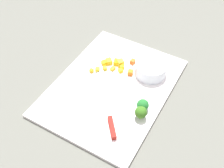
{
  "coord_description": "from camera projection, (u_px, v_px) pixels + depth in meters",
  "views": [
    {
      "loc": [
        0.54,
        0.31,
        0.72
      ],
      "look_at": [
        0.0,
        0.0,
        0.02
      ],
      "focal_mm": 45.33,
      "sensor_mm": 36.0,
      "label": 1
    }
  ],
  "objects": [
    {
      "name": "carrot_dice_1",
      "position": [
        130.0,
        73.0,
        0.97
      ],
      "size": [
        0.02,
        0.02,
        0.02
      ],
      "primitive_type": "cube",
      "rotation": [
        0.0,
        0.0,
        1.84
      ],
      "color": "orange",
      "rests_on": "cutting_board"
    },
    {
      "name": "cutting_board",
      "position": [
        112.0,
        87.0,
        0.95
      ],
      "size": [
        0.48,
        0.36,
        0.01
      ],
      "primitive_type": "cube",
      "color": "white",
      "rests_on": "ground_plane"
    },
    {
      "name": "pepper_dice_2",
      "position": [
        105.0,
        68.0,
        0.99
      ],
      "size": [
        0.02,
        0.02,
        0.01
      ],
      "primitive_type": "cube",
      "rotation": [
        0.0,
        0.0,
        2.57
      ],
      "color": "yellow",
      "rests_on": "cutting_board"
    },
    {
      "name": "pepper_dice_0",
      "position": [
        121.0,
        70.0,
        0.98
      ],
      "size": [
        0.02,
        0.02,
        0.01
      ],
      "primitive_type": "cube",
      "rotation": [
        0.0,
        0.0,
        0.94
      ],
      "color": "yellow",
      "rests_on": "cutting_board"
    },
    {
      "name": "ground_plane",
      "position": [
        112.0,
        88.0,
        0.95
      ],
      "size": [
        4.0,
        4.0,
        0.0
      ],
      "primitive_type": "plane",
      "color": "#64665B"
    },
    {
      "name": "pepper_dice_4",
      "position": [
        97.0,
        70.0,
        0.99
      ],
      "size": [
        0.02,
        0.02,
        0.01
      ],
      "primitive_type": "cube",
      "rotation": [
        0.0,
        0.0,
        0.45
      ],
      "color": "yellow",
      "rests_on": "cutting_board"
    },
    {
      "name": "pepper_dice_6",
      "position": [
        109.0,
        61.0,
        1.01
      ],
      "size": [
        0.03,
        0.03,
        0.02
      ],
      "primitive_type": "cube",
      "rotation": [
        0.0,
        0.0,
        0.87
      ],
      "color": "yellow",
      "rests_on": "cutting_board"
    },
    {
      "name": "broccoli_floret_1",
      "position": [
        141.0,
        112.0,
        0.84
      ],
      "size": [
        0.04,
        0.04,
        0.04
      ],
      "color": "#92BE59",
      "rests_on": "cutting_board"
    },
    {
      "name": "pepper_dice_9",
      "position": [
        92.0,
        71.0,
        0.98
      ],
      "size": [
        0.01,
        0.01,
        0.01
      ],
      "primitive_type": "cube",
      "rotation": [
        0.0,
        0.0,
        3.02
      ],
      "color": "yellow",
      "rests_on": "cutting_board"
    },
    {
      "name": "prep_bowl",
      "position": [
        151.0,
        69.0,
        0.97
      ],
      "size": [
        0.11,
        0.11,
        0.04
      ],
      "primitive_type": "cylinder",
      "color": "white",
      "rests_on": "cutting_board"
    },
    {
      "name": "pepper_dice_7",
      "position": [
        113.0,
        69.0,
        0.99
      ],
      "size": [
        0.02,
        0.02,
        0.01
      ],
      "primitive_type": "cube",
      "rotation": [
        0.0,
        0.0,
        2.91
      ],
      "color": "yellow",
      "rests_on": "cutting_board"
    },
    {
      "name": "pepper_dice_8",
      "position": [
        104.0,
        63.0,
        1.01
      ],
      "size": [
        0.02,
        0.02,
        0.01
      ],
      "primitive_type": "cube",
      "rotation": [
        0.0,
        0.0,
        1.02
      ],
      "color": "yellow",
      "rests_on": "cutting_board"
    },
    {
      "name": "pepper_dice_1",
      "position": [
        122.0,
        67.0,
        0.99
      ],
      "size": [
        0.02,
        0.02,
        0.01
      ],
      "primitive_type": "cube",
      "rotation": [
        0.0,
        0.0,
        0.83
      ],
      "color": "yellow",
      "rests_on": "cutting_board"
    },
    {
      "name": "carrot_dice_0",
      "position": [
        146.0,
        59.0,
        1.02
      ],
      "size": [
        0.02,
        0.02,
        0.02
      ],
      "primitive_type": "cube",
      "rotation": [
        0.0,
        0.0,
        0.49
      ],
      "color": "orange",
      "rests_on": "cutting_board"
    },
    {
      "name": "pepper_dice_5",
      "position": [
        120.0,
        63.0,
        1.0
      ],
      "size": [
        0.03,
        0.03,
        0.02
      ],
      "primitive_type": "cube",
      "rotation": [
        0.0,
        0.0,
        0.92
      ],
      "color": "yellow",
      "rests_on": "cutting_board"
    },
    {
      "name": "chef_knife",
      "position": [
        108.0,
        108.0,
        0.88
      ],
      "size": [
        0.27,
        0.23,
        0.02
      ],
      "rotation": [
        0.0,
        0.0,
        3.84
      ],
      "color": "silver",
      "rests_on": "cutting_board"
    },
    {
      "name": "pepper_dice_3",
      "position": [
        117.0,
        62.0,
        1.01
      ],
      "size": [
        0.03,
        0.03,
        0.02
      ],
      "primitive_type": "cube",
      "rotation": [
        0.0,
        0.0,
        0.3
      ],
      "color": "yellow",
      "rests_on": "cutting_board"
    },
    {
      "name": "carrot_dice_2",
      "position": [
        133.0,
        62.0,
        1.01
      ],
      "size": [
        0.02,
        0.02,
        0.02
      ],
      "primitive_type": "cube",
      "rotation": [
        0.0,
        0.0,
        2.98
      ],
      "color": "orange",
      "rests_on": "cutting_board"
    },
    {
      "name": "broccoli_floret_0",
      "position": [
        143.0,
        105.0,
        0.86
      ],
      "size": [
        0.04,
        0.04,
        0.04
      ],
      "color": "#89AE5B",
      "rests_on": "cutting_board"
    }
  ]
}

